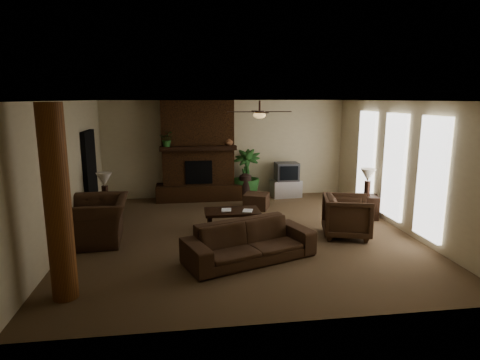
{
  "coord_description": "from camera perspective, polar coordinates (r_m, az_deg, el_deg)",
  "views": [
    {
      "loc": [
        -1.19,
        -8.11,
        2.84
      ],
      "look_at": [
        0.0,
        0.4,
        1.1
      ],
      "focal_mm": 30.14,
      "sensor_mm": 36.0,
      "label": 1
    }
  ],
  "objects": [
    {
      "name": "room_shell",
      "position": [
        8.32,
        0.38,
        1.48
      ],
      "size": [
        7.0,
        7.0,
        7.0
      ],
      "color": "brown",
      "rests_on": "ground"
    },
    {
      "name": "fireplace",
      "position": [
        11.46,
        -5.93,
        2.94
      ],
      "size": [
        2.4,
        0.7,
        2.8
      ],
      "color": "#422511",
      "rests_on": "ground"
    },
    {
      "name": "windows",
      "position": [
        9.63,
        20.97,
        1.79
      ],
      "size": [
        0.08,
        3.65,
        2.35
      ],
      "color": "white",
      "rests_on": "ground"
    },
    {
      "name": "log_column",
      "position": [
        6.15,
        -24.41,
        -3.16
      ],
      "size": [
        0.36,
        0.36,
        2.8
      ],
      "primitive_type": "cylinder",
      "color": "brown",
      "rests_on": "ground"
    },
    {
      "name": "doorway",
      "position": [
        10.32,
        -20.42,
        0.74
      ],
      "size": [
        0.1,
        1.0,
        2.1
      ],
      "primitive_type": "cube",
      "color": "black",
      "rests_on": "ground"
    },
    {
      "name": "ceiling_fan",
      "position": [
        8.56,
        2.78,
        9.36
      ],
      "size": [
        1.35,
        1.35,
        0.37
      ],
      "color": "#301E15",
      "rests_on": "ceiling"
    },
    {
      "name": "sofa",
      "position": [
        7.22,
        1.34,
        -7.85
      ],
      "size": [
        2.42,
        1.45,
        0.91
      ],
      "primitive_type": "imported",
      "rotation": [
        0.0,
        0.0,
        0.36
      ],
      "color": "#3D281A",
      "rests_on": "ground"
    },
    {
      "name": "armchair_left",
      "position": [
        8.58,
        -19.62,
        -4.41
      ],
      "size": [
        0.97,
        1.41,
        1.19
      ],
      "primitive_type": "imported",
      "rotation": [
        0.0,
        0.0,
        -1.5
      ],
      "color": "#3D281A",
      "rests_on": "ground"
    },
    {
      "name": "armchair_right",
      "position": [
        8.69,
        14.91,
        -4.72
      ],
      "size": [
        1.08,
        1.12,
        0.95
      ],
      "primitive_type": "imported",
      "rotation": [
        0.0,
        0.0,
        1.31
      ],
      "color": "#3D281A",
      "rests_on": "ground"
    },
    {
      "name": "coffee_table",
      "position": [
        8.89,
        -1.12,
        -4.66
      ],
      "size": [
        1.2,
        0.7,
        0.43
      ],
      "color": "black",
      "rests_on": "ground"
    },
    {
      "name": "ottoman",
      "position": [
        10.58,
        2.33,
        -3.01
      ],
      "size": [
        0.78,
        0.78,
        0.4
      ],
      "primitive_type": "cube",
      "rotation": [
        0.0,
        0.0,
        -0.38
      ],
      "color": "#3D281A",
      "rests_on": "ground"
    },
    {
      "name": "tv_stand",
      "position": [
        11.9,
        6.49,
        -1.19
      ],
      "size": [
        0.9,
        0.58,
        0.5
      ],
      "primitive_type": "cube",
      "rotation": [
        0.0,
        0.0,
        0.1
      ],
      "color": "silver",
      "rests_on": "ground"
    },
    {
      "name": "tv",
      "position": [
        11.76,
        6.64,
        1.19
      ],
      "size": [
        0.65,
        0.53,
        0.52
      ],
      "color": "#3D3D40",
      "rests_on": "tv_stand"
    },
    {
      "name": "floor_vase",
      "position": [
        11.44,
        0.77,
        -0.69
      ],
      "size": [
        0.34,
        0.34,
        0.77
      ],
      "color": "black",
      "rests_on": "ground"
    },
    {
      "name": "floor_plant",
      "position": [
        11.65,
        0.89,
        -0.66
      ],
      "size": [
        1.23,
        1.59,
        0.79
      ],
      "primitive_type": "imported",
      "rotation": [
        0.0,
        0.0,
        -0.35
      ],
      "color": "#265321",
      "rests_on": "ground"
    },
    {
      "name": "side_table_left",
      "position": [
        9.81,
        -18.69,
        -4.32
      ],
      "size": [
        0.61,
        0.61,
        0.55
      ],
      "primitive_type": "cube",
      "rotation": [
        0.0,
        0.0,
        0.26
      ],
      "color": "black",
      "rests_on": "ground"
    },
    {
      "name": "lamp_left",
      "position": [
        9.61,
        -18.65,
        -0.19
      ],
      "size": [
        0.37,
        0.37,
        0.65
      ],
      "color": "#301E15",
      "rests_on": "side_table_left"
    },
    {
      "name": "side_table_right",
      "position": [
        10.21,
        17.51,
        -3.63
      ],
      "size": [
        0.62,
        0.62,
        0.55
      ],
      "primitive_type": "cube",
      "rotation": [
        0.0,
        0.0,
        -0.28
      ],
      "color": "black",
      "rests_on": "ground"
    },
    {
      "name": "lamp_right",
      "position": [
        10.09,
        17.66,
        0.41
      ],
      "size": [
        0.41,
        0.41,
        0.65
      ],
      "color": "#301E15",
      "rests_on": "side_table_right"
    },
    {
      "name": "mantel_plant",
      "position": [
        11.1,
        -10.27,
        5.5
      ],
      "size": [
        0.42,
        0.46,
        0.33
      ],
      "primitive_type": "imported",
      "rotation": [
        0.0,
        0.0,
        -0.1
      ],
      "color": "#265321",
      "rests_on": "fireplace"
    },
    {
      "name": "mantel_vase",
      "position": [
        11.26,
        -1.56,
        5.49
      ],
      "size": [
        0.28,
        0.28,
        0.22
      ],
      "primitive_type": "imported",
      "rotation": [
        0.0,
        0.0,
        -0.31
      ],
      "color": "brown",
      "rests_on": "fireplace"
    },
    {
      "name": "book_a",
      "position": [
        8.8,
        -2.66,
        -3.48
      ],
      "size": [
        0.22,
        0.05,
        0.29
      ],
      "primitive_type": "imported",
      "rotation": [
        0.0,
        0.0,
        -0.12
      ],
      "color": "#999999",
      "rests_on": "coffee_table"
    },
    {
      "name": "book_b",
      "position": [
        8.77,
        0.4,
        -3.52
      ],
      "size": [
        0.21,
        0.08,
        0.29
      ],
      "primitive_type": "imported",
      "rotation": [
        0.0,
        0.0,
        -0.28
      ],
      "color": "#999999",
      "rests_on": "coffee_table"
    }
  ]
}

